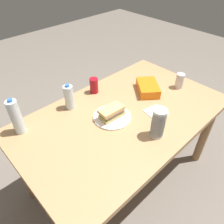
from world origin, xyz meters
name	(u,v)px	position (x,y,z in m)	size (l,w,h in m)	color
ground_plane	(121,175)	(0.00, 0.00, 0.00)	(8.00, 8.00, 0.00)	#70665B
dining_table	(123,124)	(0.00, 0.00, 0.64)	(1.50, 0.90, 0.73)	tan
paper_plate	(112,117)	(0.09, -0.03, 0.74)	(0.26, 0.26, 0.01)	white
sandwich	(112,112)	(0.09, -0.03, 0.79)	(0.19, 0.11, 0.08)	#DBB26B
soda_can_red	(94,86)	(-0.03, -0.35, 0.79)	(0.07, 0.07, 0.12)	maroon
chip_bag	(148,88)	(-0.34, -0.06, 0.77)	(0.23, 0.15, 0.07)	orange
water_bottle_tall	(69,97)	(0.23, -0.32, 0.83)	(0.07, 0.07, 0.20)	silver
plastic_cup_stack	(158,123)	(0.00, 0.28, 0.84)	(0.08, 0.08, 0.20)	silver
water_bottle_spare	(16,117)	(0.60, -0.33, 0.85)	(0.07, 0.07, 0.25)	silver
soda_can_silver	(180,81)	(-0.57, 0.07, 0.79)	(0.07, 0.07, 0.12)	silver
paper_napkin	(156,112)	(-0.18, 0.15, 0.74)	(0.13, 0.13, 0.01)	white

